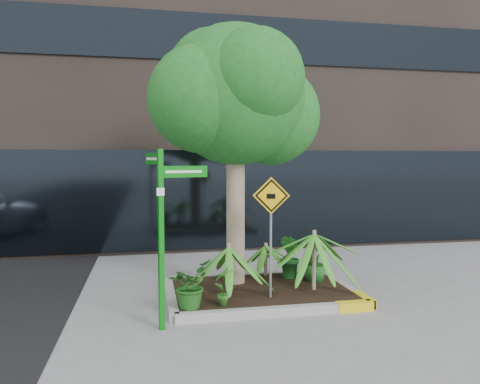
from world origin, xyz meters
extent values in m
plane|color=gray|center=(0.00, 0.00, 0.00)|extent=(80.00, 80.00, 0.00)
cube|color=#2D2621|center=(0.50, 8.50, 7.50)|extent=(18.00, 8.00, 15.00)
cube|color=#9E9E99|center=(0.20, 1.40, 0.07)|extent=(3.20, 0.15, 0.15)
cube|color=#9E9E99|center=(0.20, -0.80, 0.07)|extent=(3.20, 0.15, 0.15)
cube|color=#9E9E99|center=(-1.40, 0.30, 0.07)|extent=(0.15, 2.20, 0.15)
cube|color=#9E9E99|center=(1.80, 0.30, 0.07)|extent=(0.15, 2.20, 0.15)
cube|color=yellow|center=(1.50, -0.80, 0.07)|extent=(0.60, 0.17, 0.15)
cube|color=black|center=(0.20, 0.30, 0.12)|extent=(3.05, 2.05, 0.06)
cylinder|color=tan|center=(-0.16, 0.79, 1.60)|extent=(0.34, 0.34, 3.21)
cylinder|color=tan|center=(-0.06, 0.79, 2.78)|extent=(0.61, 0.17, 1.04)
sphere|color=#195A1F|center=(-0.16, 0.79, 3.63)|extent=(2.56, 2.56, 2.56)
sphere|color=#195A1F|center=(0.59, 1.11, 3.31)|extent=(1.92, 1.92, 1.92)
sphere|color=#195A1F|center=(-0.80, 0.58, 3.53)|extent=(1.92, 1.92, 1.92)
sphere|color=#195A1F|center=(0.05, 0.15, 3.85)|extent=(1.71, 1.71, 1.71)
sphere|color=#195A1F|center=(-0.48, 1.32, 4.06)|extent=(1.82, 1.82, 1.82)
cylinder|color=tan|center=(1.11, 0.04, 0.68)|extent=(0.07, 0.07, 1.06)
cylinder|color=tan|center=(-0.45, -0.10, 0.60)|extent=(0.07, 0.07, 0.91)
cylinder|color=tan|center=(0.53, 1.20, 0.47)|extent=(0.07, 0.07, 0.65)
imported|color=#1B5117|center=(-1.15, -0.55, 0.52)|extent=(0.91, 0.91, 0.73)
imported|color=#1F6823|center=(1.34, 0.59, 0.54)|extent=(0.61, 0.61, 0.78)
imported|color=#2F7022|center=(-0.61, -0.55, 0.47)|extent=(0.45, 0.45, 0.63)
imported|color=#1B5E1E|center=(0.94, 0.85, 0.58)|extent=(0.53, 0.53, 0.85)
cube|color=#0A7811|center=(-1.59, -1.01, 1.30)|extent=(0.09, 0.09, 2.61)
cube|color=#0A7811|center=(-1.25, -0.92, 2.28)|extent=(0.71, 0.22, 0.17)
cube|color=#0A7811|center=(-1.69, -0.67, 2.47)|extent=(0.22, 0.71, 0.17)
cube|color=white|center=(-1.25, -0.93, 2.28)|extent=(0.54, 0.15, 0.04)
cube|color=white|center=(-1.70, -0.67, 2.47)|extent=(0.15, 0.54, 0.04)
cube|color=white|center=(-1.59, -1.06, 2.00)|extent=(0.11, 0.03, 0.11)
cylinder|color=slate|center=(0.25, -0.20, 1.08)|extent=(0.10, 0.22, 1.85)
cube|color=yellow|center=(0.25, -0.22, 1.86)|extent=(0.60, 0.19, 0.62)
cube|color=black|center=(0.25, -0.23, 1.86)|extent=(0.53, 0.16, 0.55)
cube|color=yellow|center=(0.25, -0.24, 1.86)|extent=(0.45, 0.13, 0.47)
cube|color=black|center=(0.24, -0.24, 1.85)|extent=(0.14, 0.04, 0.08)
camera|label=1|loc=(-1.80, -7.71, 2.46)|focal=35.00mm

